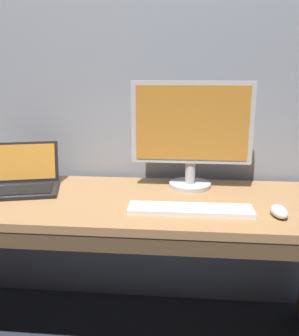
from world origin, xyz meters
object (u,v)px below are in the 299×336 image
at_px(wired_keyboard, 190,209).
at_px(computer_mouse, 279,211).
at_px(laptop_black, 25,182).
at_px(external_monitor, 192,131).

height_order(wired_keyboard, computer_mouse, computer_mouse).
bearing_deg(wired_keyboard, laptop_black, 165.09).
xyz_separation_m(laptop_black, computer_mouse, (1.10, -0.22, -0.02)).
bearing_deg(wired_keyboard, computer_mouse, -2.98).
relative_size(external_monitor, wired_keyboard, 1.12).
height_order(laptop_black, external_monitor, external_monitor).
bearing_deg(external_monitor, computer_mouse, -44.01).
xyz_separation_m(external_monitor, wired_keyboard, (-0.00, -0.31, -0.26)).
height_order(external_monitor, wired_keyboard, external_monitor).
bearing_deg(computer_mouse, laptop_black, 162.31).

